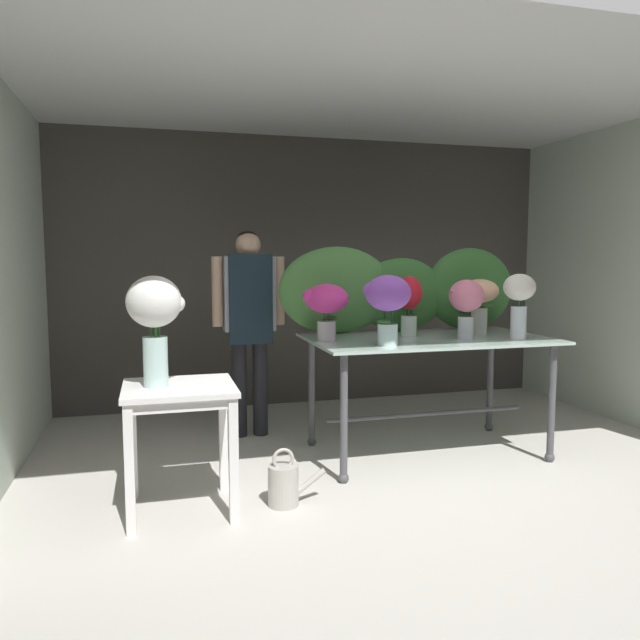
{
  "coord_description": "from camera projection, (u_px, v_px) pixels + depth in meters",
  "views": [
    {
      "loc": [
        -1.52,
        -2.6,
        1.45
      ],
      "look_at": [
        -0.47,
        1.22,
        1.04
      ],
      "focal_mm": 34.21,
      "sensor_mm": 36.0,
      "label": 1
    }
  ],
  "objects": [
    {
      "name": "ground_plane",
      "position": [
        364.0,
        449.0,
        4.63
      ],
      "size": [
        7.28,
        7.28,
        0.0
      ],
      "primitive_type": "plane",
      "color": "beige"
    },
    {
      "name": "wall_back",
      "position": [
        310.0,
        272.0,
        6.08
      ],
      "size": [
        4.98,
        0.12,
        2.61
      ],
      "primitive_type": "cube",
      "color": "#4C4742",
      "rests_on": "ground"
    },
    {
      "name": "ceiling_slab",
      "position": [
        367.0,
        86.0,
        4.35
      ],
      "size": [
        5.1,
        3.43,
        0.12
      ],
      "primitive_type": "cube",
      "color": "silver",
      "rests_on": "wall_back"
    },
    {
      "name": "display_table_glass",
      "position": [
        427.0,
        355.0,
        4.45
      ],
      "size": [
        1.74,
        1.02,
        0.87
      ],
      "color": "#B0CBBE",
      "rests_on": "ground"
    },
    {
      "name": "side_table_white",
      "position": [
        179.0,
        404.0,
        3.44
      ],
      "size": [
        0.62,
        0.59,
        0.73
      ],
      "color": "white",
      "rests_on": "ground"
    },
    {
      "name": "florist",
      "position": [
        249.0,
        311.0,
        4.87
      ],
      "size": [
        0.58,
        0.24,
        1.66
      ],
      "color": "#232328",
      "rests_on": "ground"
    },
    {
      "name": "foliage_backdrop",
      "position": [
        403.0,
        291.0,
        4.77
      ],
      "size": [
        1.95,
        0.27,
        0.66
      ],
      "color": "#477F3D",
      "rests_on": "display_table_glass"
    },
    {
      "name": "vase_magenta_tulips",
      "position": [
        326.0,
        303.0,
        4.22
      ],
      "size": [
        0.33,
        0.3,
        0.4
      ],
      "color": "silver",
      "rests_on": "display_table_glass"
    },
    {
      "name": "vase_rosy_lilies",
      "position": [
        466.0,
        301.0,
        4.33
      ],
      "size": [
        0.25,
        0.25,
        0.42
      ],
      "color": "silver",
      "rests_on": "display_table_glass"
    },
    {
      "name": "vase_peach_anemones",
      "position": [
        479.0,
        297.0,
        4.6
      ],
      "size": [
        0.34,
        0.28,
        0.42
      ],
      "color": "silver",
      "rests_on": "display_table_glass"
    },
    {
      "name": "vase_crimson_hydrangea",
      "position": [
        409.0,
        301.0,
        4.5
      ],
      "size": [
        0.2,
        0.19,
        0.44
      ],
      "color": "silver",
      "rests_on": "display_table_glass"
    },
    {
      "name": "vase_ivory_roses",
      "position": [
        519.0,
        298.0,
        4.3
      ],
      "size": [
        0.22,
        0.22,
        0.47
      ],
      "color": "silver",
      "rests_on": "display_table_glass"
    },
    {
      "name": "vase_violet_freesia",
      "position": [
        387.0,
        299.0,
        4.0
      ],
      "size": [
        0.32,
        0.3,
        0.47
      ],
      "color": "silver",
      "rests_on": "display_table_glass"
    },
    {
      "name": "vase_white_roses_tall",
      "position": [
        154.0,
        315.0,
        3.36
      ],
      "size": [
        0.32,
        0.3,
        0.62
      ],
      "color": "silver",
      "rests_on": "side_table_white"
    },
    {
      "name": "watering_can",
      "position": [
        284.0,
        484.0,
        3.56
      ],
      "size": [
        0.35,
        0.18,
        0.34
      ],
      "color": "#B7B2A8",
      "rests_on": "ground"
    }
  ]
}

